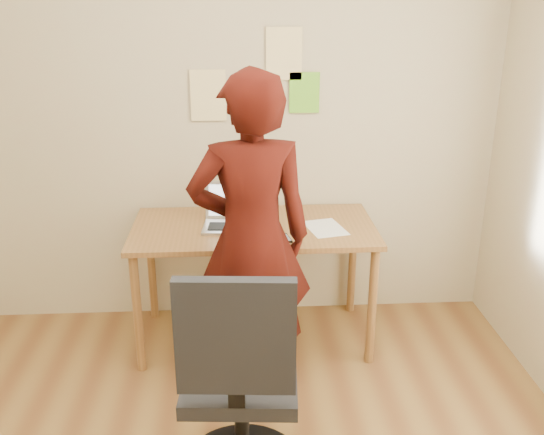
{
  "coord_description": "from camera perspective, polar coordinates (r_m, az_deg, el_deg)",
  "views": [
    {
      "loc": [
        0.14,
        -1.88,
        2.01
      ],
      "look_at": [
        0.31,
        0.95,
        0.95
      ],
      "focal_mm": 40.0,
      "sensor_mm": 36.0,
      "label": 1
    }
  ],
  "objects": [
    {
      "name": "room",
      "position": [
        2.0,
        -7.28,
        1.05
      ],
      "size": [
        3.58,
        3.58,
        2.78
      ],
      "color": "brown",
      "rests_on": "ground"
    },
    {
      "name": "desk",
      "position": [
        3.53,
        -1.72,
        -2.11
      ],
      "size": [
        1.4,
        0.7,
        0.74
      ],
      "color": "olive",
      "rests_on": "ground"
    },
    {
      "name": "laptop",
      "position": [
        3.5,
        -3.79,
        0.06
      ],
      "size": [
        0.34,
        0.31,
        0.23
      ],
      "rotation": [
        0.0,
        0.0,
        -0.08
      ],
      "color": "#B0B0B7",
      "rests_on": "desk"
    },
    {
      "name": "paper_sheet",
      "position": [
        3.48,
        5.03,
        -0.98
      ],
      "size": [
        0.25,
        0.32,
        0.0
      ],
      "primitive_type": "cube",
      "rotation": [
        0.0,
        0.0,
        0.23
      ],
      "color": "white",
      "rests_on": "desk"
    },
    {
      "name": "phone",
      "position": [
        3.31,
        1.14,
        -1.97
      ],
      "size": [
        0.09,
        0.14,
        0.01
      ],
      "rotation": [
        0.0,
        0.0,
        0.2
      ],
      "color": "black",
      "rests_on": "desk"
    },
    {
      "name": "wall_note_left",
      "position": [
        3.67,
        -6.02,
        11.36
      ],
      "size": [
        0.21,
        0.0,
        0.3
      ],
      "primitive_type": "cube",
      "color": "#F9DE95",
      "rests_on": "room"
    },
    {
      "name": "wall_note_mid",
      "position": [
        3.64,
        1.14,
        15.16
      ],
      "size": [
        0.21,
        0.0,
        0.3
      ],
      "primitive_type": "cube",
      "color": "#F9DE95",
      "rests_on": "room"
    },
    {
      "name": "wall_note_right",
      "position": [
        3.68,
        3.07,
        11.65
      ],
      "size": [
        0.18,
        0.0,
        0.24
      ],
      "primitive_type": "cube",
      "color": "#72CB2D",
      "rests_on": "room"
    },
    {
      "name": "office_chair",
      "position": [
        2.59,
        -3.03,
        -16.44
      ],
      "size": [
        0.55,
        0.55,
        1.06
      ],
      "rotation": [
        0.0,
        0.0,
        -0.08
      ],
      "color": "black",
      "rests_on": "ground"
    },
    {
      "name": "person",
      "position": [
        3.02,
        -1.99,
        -2.11
      ],
      "size": [
        0.66,
        0.47,
        1.7
      ],
      "primitive_type": "imported",
      "rotation": [
        0.0,
        0.0,
        3.25
      ],
      "color": "#380C07",
      "rests_on": "ground"
    }
  ]
}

